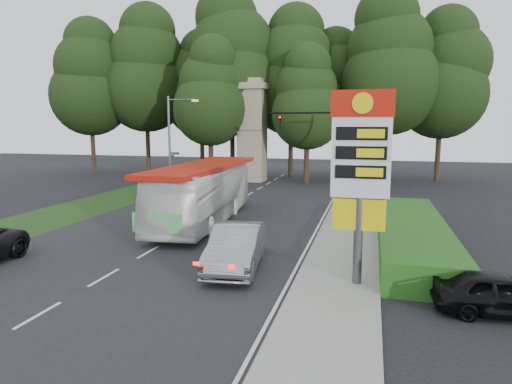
% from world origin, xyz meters
% --- Properties ---
extents(ground, '(120.00, 120.00, 0.00)m').
position_xyz_m(ground, '(0.00, 0.00, 0.00)').
color(ground, black).
rests_on(ground, ground).
extents(road_surface, '(14.00, 80.00, 0.02)m').
position_xyz_m(road_surface, '(0.00, 12.00, 0.01)').
color(road_surface, black).
rests_on(road_surface, ground).
extents(sidewalk_right, '(3.00, 80.00, 0.12)m').
position_xyz_m(sidewalk_right, '(8.50, 12.00, 0.06)').
color(sidewalk_right, gray).
rests_on(sidewalk_right, ground).
extents(grass_verge_left, '(5.00, 50.00, 0.02)m').
position_xyz_m(grass_verge_left, '(-9.50, 18.00, 0.01)').
color(grass_verge_left, '#193814').
rests_on(grass_verge_left, ground).
extents(hedge, '(3.00, 14.00, 1.20)m').
position_xyz_m(hedge, '(11.50, 8.00, 0.60)').
color(hedge, '#1E5115').
rests_on(hedge, ground).
extents(gas_station_pylon, '(2.10, 0.45, 6.85)m').
position_xyz_m(gas_station_pylon, '(9.20, 1.99, 4.45)').
color(gas_station_pylon, '#59595E').
rests_on(gas_station_pylon, ground).
extents(traffic_signal_mast, '(6.10, 0.35, 7.20)m').
position_xyz_m(traffic_signal_mast, '(5.68, 24.00, 4.67)').
color(traffic_signal_mast, black).
rests_on(traffic_signal_mast, ground).
extents(streetlight_signs, '(2.75, 0.98, 8.00)m').
position_xyz_m(streetlight_signs, '(-6.99, 22.01, 4.44)').
color(streetlight_signs, '#59595E').
rests_on(streetlight_signs, ground).
extents(monument, '(3.00, 3.00, 10.05)m').
position_xyz_m(monument, '(-2.00, 30.00, 5.10)').
color(monument, gray).
rests_on(monument, ground).
extents(tree_far_west, '(8.96, 8.96, 17.60)m').
position_xyz_m(tree_far_west, '(-22.00, 33.00, 10.68)').
color(tree_far_west, '#2D2116').
rests_on(tree_far_west, ground).
extents(tree_west_mid, '(9.80, 9.80, 19.25)m').
position_xyz_m(tree_west_mid, '(-16.00, 35.00, 11.69)').
color(tree_west_mid, '#2D2116').
rests_on(tree_west_mid, ground).
extents(tree_west_near, '(8.40, 8.40, 16.50)m').
position_xyz_m(tree_west_near, '(-10.00, 37.00, 10.02)').
color(tree_west_near, '#2D2116').
rests_on(tree_west_near, ground).
extents(tree_center_left, '(10.08, 10.08, 19.80)m').
position_xyz_m(tree_center_left, '(-5.00, 33.00, 12.02)').
color(tree_center_left, '#2D2116').
rests_on(tree_center_left, ground).
extents(tree_center_right, '(9.24, 9.24, 18.15)m').
position_xyz_m(tree_center_right, '(1.00, 35.00, 11.02)').
color(tree_center_right, '#2D2116').
rests_on(tree_center_right, ground).
extents(tree_east_near, '(8.12, 8.12, 15.95)m').
position_xyz_m(tree_east_near, '(6.00, 37.00, 9.68)').
color(tree_east_near, '#2D2116').
rests_on(tree_east_near, ground).
extents(tree_east_mid, '(9.52, 9.52, 18.70)m').
position_xyz_m(tree_east_mid, '(11.00, 33.00, 11.35)').
color(tree_east_mid, '#2D2116').
rests_on(tree_east_mid, ground).
extents(tree_far_east, '(8.68, 8.68, 17.05)m').
position_xyz_m(tree_far_east, '(16.00, 35.00, 10.35)').
color(tree_far_east, '#2D2116').
rests_on(tree_far_east, ground).
extents(tree_monument_left, '(7.28, 7.28, 14.30)m').
position_xyz_m(tree_monument_left, '(-6.00, 29.00, 8.68)').
color(tree_monument_left, '#2D2116').
rests_on(tree_monument_left, ground).
extents(tree_monument_right, '(6.72, 6.72, 13.20)m').
position_xyz_m(tree_monument_right, '(3.50, 29.50, 8.01)').
color(tree_monument_right, '#2D2116').
rests_on(tree_monument_right, ground).
extents(transit_bus, '(3.70, 12.38, 3.40)m').
position_xyz_m(transit_bus, '(0.14, 10.63, 1.70)').
color(transit_bus, white).
rests_on(transit_bus, ground).
extents(sedan_silver, '(2.46, 5.44, 1.73)m').
position_xyz_m(sedan_silver, '(4.46, 2.87, 0.87)').
color(sedan_silver, '#98999F').
rests_on(sedan_silver, ground).
extents(parked_car_black, '(3.98, 1.68, 1.35)m').
position_xyz_m(parked_car_black, '(13.50, 0.46, 0.67)').
color(parked_car_black, black).
rests_on(parked_car_black, ground).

